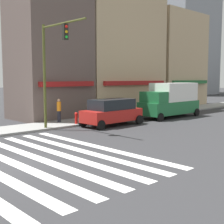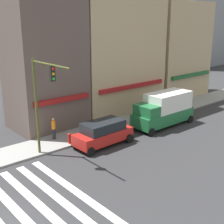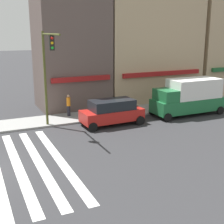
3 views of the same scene
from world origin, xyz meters
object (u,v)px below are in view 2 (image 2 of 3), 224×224
Objects in this scene: traffic_signal at (42,94)px; box_truck_green at (164,109)px; suv_red at (103,133)px; fire_hydrant at (69,138)px; pedestrian_grey_coat at (172,97)px; pedestrian_orange_vest at (54,128)px.

traffic_signal is 1.12× the size of box_truck_green.
box_truck_green is at bearing -1.57° from suv_red.
box_truck_green is 9.29m from fire_hydrant.
traffic_signal is 5.87m from suv_red.
traffic_signal is 12.07m from box_truck_green.
box_truck_green reaches higher than suv_red.
suv_red is (4.55, -0.75, -3.64)m from traffic_signal.
pedestrian_grey_coat reaches higher than fire_hydrant.
pedestrian_orange_vest is (2.16, 2.56, -3.60)m from traffic_signal.
suv_red reaches higher than pedestrian_orange_vest.
pedestrian_orange_vest is 15.25m from pedestrian_grey_coat.
pedestrian_grey_coat is (17.40, 2.93, -3.60)m from traffic_signal.
traffic_signal is at bearing -159.58° from fire_hydrant.
pedestrian_orange_vest and pedestrian_grey_coat have the same top height.
pedestrian_grey_coat is (5.76, 3.67, -0.51)m from box_truck_green.
suv_red is at bearing -138.68° from pedestrian_grey_coat.
suv_red reaches higher than pedestrian_grey_coat.
traffic_signal is 4.91m from pedestrian_orange_vest.
traffic_signal is 18.01m from pedestrian_grey_coat.
pedestrian_grey_coat is (15.24, 0.37, 0.00)m from pedestrian_orange_vest.
pedestrian_orange_vest is (-2.39, 3.30, 0.04)m from suv_red.
pedestrian_orange_vest is 1.00× the size of pedestrian_grey_coat.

